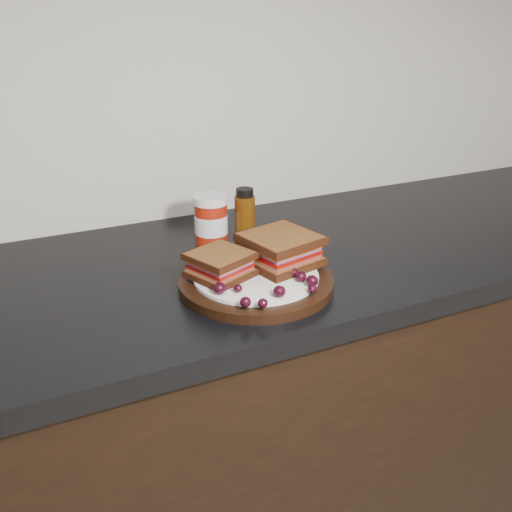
{
  "coord_description": "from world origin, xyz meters",
  "views": [
    {
      "loc": [
        -0.3,
        0.74,
        1.36
      ],
      "look_at": [
        0.1,
        1.58,
        0.96
      ],
      "focal_mm": 40.0,
      "sensor_mm": 36.0,
      "label": 1
    }
  ],
  "objects_px": {
    "sandwich_left": "(220,264)",
    "condiment_jar": "(211,220)",
    "oil_bottle": "(245,216)",
    "plate": "(256,282)"
  },
  "relations": [
    {
      "from": "oil_bottle",
      "to": "sandwich_left",
      "type": "bearing_deg",
      "value": -125.86
    },
    {
      "from": "sandwich_left",
      "to": "oil_bottle",
      "type": "bearing_deg",
      "value": 31.93
    },
    {
      "from": "plate",
      "to": "condiment_jar",
      "type": "height_order",
      "value": "condiment_jar"
    },
    {
      "from": "plate",
      "to": "sandwich_left",
      "type": "bearing_deg",
      "value": 159.95
    },
    {
      "from": "condiment_jar",
      "to": "oil_bottle",
      "type": "height_order",
      "value": "oil_bottle"
    },
    {
      "from": "condiment_jar",
      "to": "oil_bottle",
      "type": "xyz_separation_m",
      "value": [
        0.07,
        -0.02,
        0.01
      ]
    },
    {
      "from": "sandwich_left",
      "to": "oil_bottle",
      "type": "relative_size",
      "value": 0.81
    },
    {
      "from": "sandwich_left",
      "to": "condiment_jar",
      "type": "distance_m",
      "value": 0.21
    },
    {
      "from": "condiment_jar",
      "to": "oil_bottle",
      "type": "distance_m",
      "value": 0.07
    },
    {
      "from": "sandwich_left",
      "to": "oil_bottle",
      "type": "distance_m",
      "value": 0.22
    }
  ]
}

